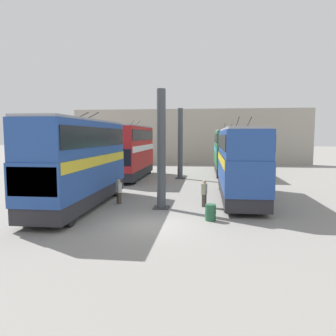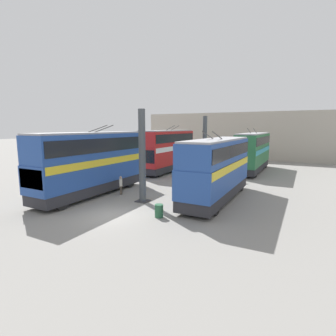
# 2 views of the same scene
# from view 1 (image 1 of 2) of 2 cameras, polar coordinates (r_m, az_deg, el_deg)

# --- Properties ---
(ground_plane) EXTENTS (240.00, 240.00, 0.00)m
(ground_plane) POSITION_cam_1_polar(r_m,az_deg,el_deg) (16.00, -3.01, -9.90)
(ground_plane) COLOR gray
(depot_back_wall) EXTENTS (0.50, 36.00, 8.26)m
(depot_back_wall) POSITION_cam_1_polar(r_m,az_deg,el_deg) (49.83, 3.77, 5.49)
(depot_back_wall) COLOR #A8A093
(depot_back_wall) RESTS_ON ground_plane
(support_column_near) EXTENTS (0.93, 0.93, 6.96)m
(support_column_near) POSITION_cam_1_polar(r_m,az_deg,el_deg) (19.10, -1.17, 2.87)
(support_column_near) COLOR #42474C
(support_column_near) RESTS_ON ground_plane
(support_column_far) EXTENTS (0.93, 0.93, 6.96)m
(support_column_far) POSITION_cam_1_polar(r_m,az_deg,el_deg) (32.54, 2.13, 4.03)
(support_column_far) COLOR #42474C
(support_column_far) RESTS_ON ground_plane
(bus_left_near) EXTENTS (10.53, 2.54, 5.38)m
(bus_left_near) POSITION_cam_1_polar(r_m,az_deg,el_deg) (22.21, 12.43, 1.47)
(bus_left_near) COLOR black
(bus_left_near) RESTS_ON ground_plane
(bus_left_far) EXTENTS (11.37, 2.54, 5.53)m
(bus_left_far) POSITION_cam_1_polar(r_m,az_deg,el_deg) (37.31, 10.17, 3.30)
(bus_left_far) COLOR black
(bus_left_far) RESTS_ON ground_plane
(bus_right_near) EXTENTS (10.91, 2.54, 5.85)m
(bus_right_near) POSITION_cam_1_polar(r_m,az_deg,el_deg) (20.06, -15.11, 1.72)
(bus_right_near) COLOR black
(bus_right_near) RESTS_ON ground_plane
(bus_right_far) EXTENTS (10.72, 2.54, 5.89)m
(bus_right_far) POSITION_cam_1_polar(r_m,az_deg,el_deg) (33.06, -6.29, 3.41)
(bus_right_far) COLOR black
(bus_right_far) RESTS_ON ground_plane
(person_by_right_row) EXTENTS (0.48, 0.45, 1.55)m
(person_by_right_row) POSITION_cam_1_polar(r_m,az_deg,el_deg) (20.90, -8.55, -3.97)
(person_by_right_row) COLOR #473D33
(person_by_right_row) RESTS_ON ground_plane
(person_by_left_row) EXTENTS (0.47, 0.35, 1.63)m
(person_by_left_row) POSITION_cam_1_polar(r_m,az_deg,el_deg) (19.93, 6.33, -4.29)
(person_by_left_row) COLOR #473D33
(person_by_left_row) RESTS_ON ground_plane
(oil_drum) EXTENTS (0.56, 0.56, 0.83)m
(oil_drum) POSITION_cam_1_polar(r_m,az_deg,el_deg) (16.84, 7.42, -7.69)
(oil_drum) COLOR #235638
(oil_drum) RESTS_ON ground_plane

